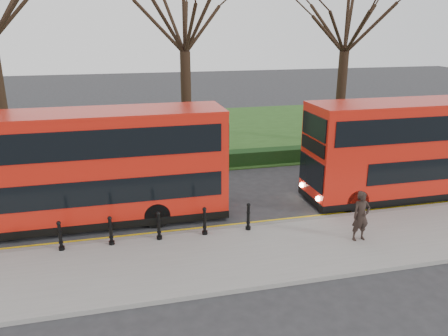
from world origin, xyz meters
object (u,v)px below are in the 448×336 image
object	(u,v)px
bollard_row	(159,226)
bus_lead	(81,169)
pedestrian	(361,216)
bus_rear	(425,149)

from	to	relation	value
bollard_row	bus_lead	xyz separation A→B (m)	(-2.63, 2.42, 1.55)
pedestrian	bus_lead	bearing A→B (deg)	154.22
bollard_row	bus_lead	distance (m)	3.89
bus_lead	bus_rear	size ratio (longest dim) A/B	1.01
bollard_row	bus_lead	bearing A→B (deg)	137.34
bus_lead	bus_rear	distance (m)	14.63
bus_rear	bollard_row	bearing A→B (deg)	-170.98
bus_rear	pedestrian	distance (m)	6.39
bollard_row	pedestrian	bearing A→B (deg)	-13.95
bus_lead	pedestrian	world-z (taller)	bus_lead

